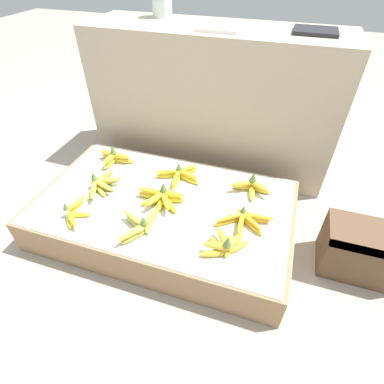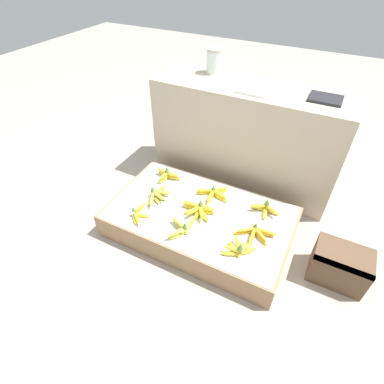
% 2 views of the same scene
% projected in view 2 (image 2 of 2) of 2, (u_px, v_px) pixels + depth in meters
% --- Properties ---
extents(ground_plane, '(10.00, 10.00, 0.00)m').
position_uv_depth(ground_plane, '(200.00, 230.00, 2.22)').
color(ground_plane, '#A89E8E').
extents(display_platform, '(1.28, 0.75, 0.19)m').
position_uv_depth(display_platform, '(200.00, 221.00, 2.16)').
color(display_platform, '#997551').
rests_on(display_platform, ground_plane).
extents(back_vendor_table, '(1.47, 0.44, 0.84)m').
position_uv_depth(back_vendor_table, '(245.00, 138.00, 2.41)').
color(back_vendor_table, tan).
rests_on(back_vendor_table, ground_plane).
extents(wooden_crate, '(0.33, 0.22, 0.24)m').
position_uv_depth(wooden_crate, '(339.00, 265.00, 1.84)').
color(wooden_crate, brown).
rests_on(wooden_crate, ground_plane).
extents(banana_bunch_front_left, '(0.13, 0.20, 0.09)m').
position_uv_depth(banana_bunch_front_left, '(138.00, 213.00, 2.05)').
color(banana_bunch_front_left, yellow).
rests_on(banana_bunch_front_left, display_platform).
extents(banana_bunch_front_midleft, '(0.17, 0.25, 0.10)m').
position_uv_depth(banana_bunch_front_midleft, '(182.00, 228.00, 1.94)').
color(banana_bunch_front_midleft, gold).
rests_on(banana_bunch_front_midleft, display_platform).
extents(banana_bunch_front_midright, '(0.20, 0.17, 0.11)m').
position_uv_depth(banana_bunch_front_midright, '(239.00, 249.00, 1.81)').
color(banana_bunch_front_midright, gold).
rests_on(banana_bunch_front_midright, display_platform).
extents(banana_bunch_middle_left, '(0.17, 0.27, 0.10)m').
position_uv_depth(banana_bunch_middle_left, '(157.00, 194.00, 2.19)').
color(banana_bunch_middle_left, gold).
rests_on(banana_bunch_middle_left, display_platform).
extents(banana_bunch_middle_midleft, '(0.24, 0.15, 0.11)m').
position_uv_depth(banana_bunch_middle_midleft, '(198.00, 210.00, 2.06)').
color(banana_bunch_middle_midleft, yellow).
rests_on(banana_bunch_middle_midleft, display_platform).
extents(banana_bunch_middle_midright, '(0.27, 0.17, 0.09)m').
position_uv_depth(banana_bunch_middle_midright, '(256.00, 233.00, 1.92)').
color(banana_bunch_middle_midright, gold).
rests_on(banana_bunch_middle_midright, display_platform).
extents(banana_bunch_back_left, '(0.22, 0.14, 0.11)m').
position_uv_depth(banana_bunch_back_left, '(167.00, 175.00, 2.35)').
color(banana_bunch_back_left, gold).
rests_on(banana_bunch_back_left, display_platform).
extents(banana_bunch_back_midleft, '(0.26, 0.23, 0.10)m').
position_uv_depth(banana_bunch_back_midleft, '(214.00, 193.00, 2.20)').
color(banana_bunch_back_midleft, yellow).
rests_on(banana_bunch_back_midleft, display_platform).
extents(banana_bunch_back_midright, '(0.22, 0.14, 0.11)m').
position_uv_depth(banana_bunch_back_midright, '(265.00, 208.00, 2.07)').
color(banana_bunch_back_midright, gold).
rests_on(banana_bunch_back_midright, display_platform).
extents(glass_jar, '(0.12, 0.12, 0.18)m').
position_uv_depth(glass_jar, '(214.00, 61.00, 2.28)').
color(glass_jar, silver).
rests_on(glass_jar, back_vendor_table).
extents(foam_tray_white, '(0.22, 0.17, 0.02)m').
position_uv_depth(foam_tray_white, '(253.00, 90.00, 2.06)').
color(foam_tray_white, white).
rests_on(foam_tray_white, back_vendor_table).
extents(foam_tray_dark, '(0.21, 0.17, 0.02)m').
position_uv_depth(foam_tray_dark, '(326.00, 99.00, 1.96)').
color(foam_tray_dark, '#232328').
rests_on(foam_tray_dark, back_vendor_table).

